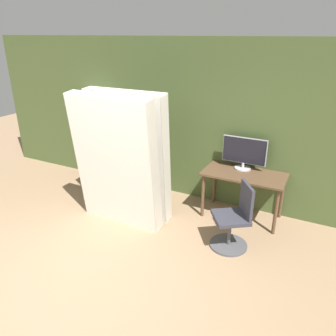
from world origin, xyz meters
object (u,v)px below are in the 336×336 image
mattress_far (129,156)px  monitor (244,152)px  mattress_near (116,163)px  bookshelf (96,140)px  office_chair (234,222)px

mattress_far → monitor: bearing=29.7°
mattress_near → monitor: bearing=38.3°
bookshelf → mattress_far: mattress_far is taller
bookshelf → mattress_far: size_ratio=0.86×
bookshelf → mattress_far: bearing=-33.3°
mattress_near → mattress_far: (0.00, 0.34, -0.00)m
office_chair → mattress_near: mattress_near is taller
office_chair → mattress_far: size_ratio=0.46×
bookshelf → mattress_near: (1.37, -1.24, 0.20)m
mattress_near → office_chair: bearing=7.3°
monitor → office_chair: size_ratio=0.74×
office_chair → monitor: bearing=100.7°
bookshelf → mattress_near: 1.86m
mattress_far → mattress_near: bearing=-90.0°
monitor → office_chair: (0.19, -1.00, -0.65)m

